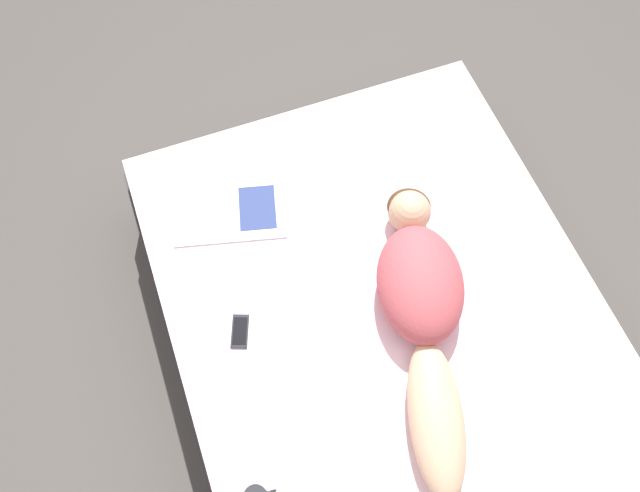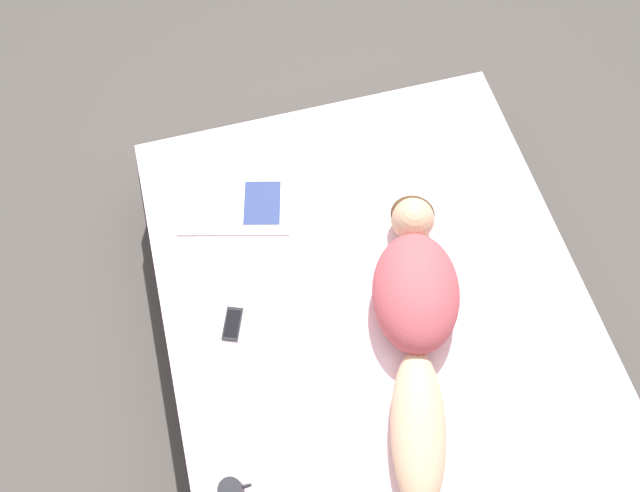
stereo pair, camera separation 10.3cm
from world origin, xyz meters
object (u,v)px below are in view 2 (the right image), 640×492
object	(u,v)px
person	(416,314)
coffee_mug	(232,490)
open_magazine	(236,203)
cell_phone	(233,324)

from	to	relation	value
person	coffee_mug	xyz separation A→B (m)	(-0.81, -0.44, -0.05)
person	coffee_mug	distance (m)	0.93
open_magazine	coffee_mug	bearing A→B (deg)	-87.46
cell_phone	open_magazine	bearing A→B (deg)	98.27
open_magazine	cell_phone	bearing A→B (deg)	-88.39
coffee_mug	open_magazine	bearing A→B (deg)	78.09
person	cell_phone	distance (m)	0.72
cell_phone	coffee_mug	bearing A→B (deg)	-79.99
person	cell_phone	xyz separation A→B (m)	(-0.70, 0.17, -0.09)
person	coffee_mug	size ratio (longest dim) A/B	10.72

